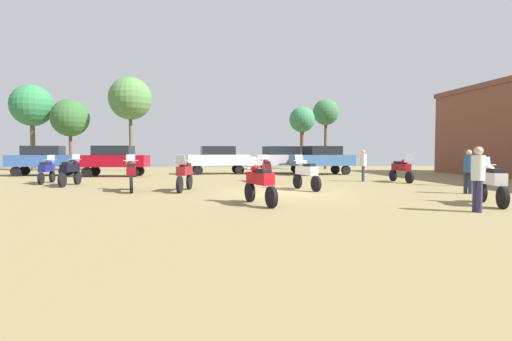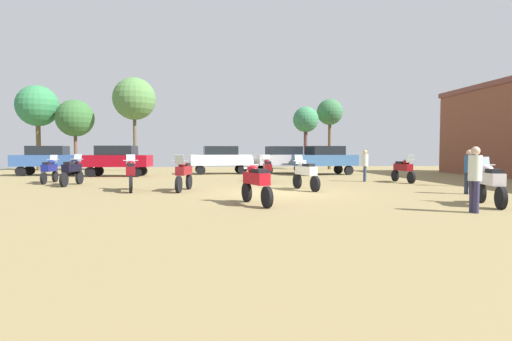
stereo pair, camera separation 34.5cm
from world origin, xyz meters
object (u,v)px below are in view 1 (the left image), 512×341
motorcycle_4 (47,170)px  tree_1 (32,106)px  motorcycle_5 (491,182)px  tree_3 (130,99)px  car_2 (44,158)px  tree_2 (302,120)px  motorcycle_7 (266,169)px  person_2 (363,163)px  motorcycle_9 (306,173)px  tree_5 (326,113)px  motorcycle_6 (260,181)px  person_1 (468,168)px  motorcycle_1 (184,173)px  car_3 (322,158)px  car_4 (114,158)px  motorcycle_8 (70,170)px  car_1 (218,158)px  tree_4 (70,118)px  motorcycle_2 (131,173)px  motorcycle_10 (401,169)px  car_5 (281,158)px  person_3 (478,174)px

motorcycle_4 → tree_1: 16.28m
motorcycle_5 → tree_3: 28.23m
car_2 → tree_2: tree_2 is taller
motorcycle_7 → tree_1: size_ratio=0.29×
person_2 → motorcycle_5: bearing=29.3°
motorcycle_4 → motorcycle_9: bearing=-22.8°
tree_5 → tree_3: bearing=-177.0°
motorcycle_6 → person_1: person_1 is taller
motorcycle_1 → car_3: car_3 is taller
tree_2 → car_4: bearing=-152.6°
motorcycle_6 → car_3: bearing=49.3°
car_4 → tree_5: (16.81, 8.63, 3.95)m
motorcycle_8 → tree_1: bearing=123.7°
motorcycle_5 → car_1: car_1 is taller
tree_1 → tree_2: 22.88m
tree_2 → tree_4: tree_4 is taller
motorcycle_9 → car_2: car_2 is taller
motorcycle_2 → car_1: (3.90, 11.89, 0.43)m
motorcycle_2 → motorcycle_5: (11.74, -5.71, -0.02)m
car_1 → car_3: same height
motorcycle_4 → motorcycle_6: motorcycle_6 is taller
motorcycle_10 → motorcycle_1: bearing=11.9°
motorcycle_10 → car_1: size_ratio=0.49×
car_5 → tree_3: (-11.73, 5.68, 4.84)m
motorcycle_8 → car_2: 9.61m
car_3 → person_3: bearing=165.5°
motorcycle_7 → person_3: 11.79m
person_1 → tree_2: 20.29m
person_3 → motorcycle_6: bearing=66.9°
motorcycle_8 → car_4: size_ratio=0.51×
motorcycle_6 → tree_4: tree_4 is taller
person_2 → person_3: 10.91m
tree_1 → tree_2: bearing=-3.6°
person_1 → tree_2: tree_2 is taller
motorcycle_7 → car_5: bearing=75.9°
person_2 → tree_4: tree_4 is taller
motorcycle_4 → motorcycle_9: motorcycle_9 is taller
motorcycle_6 → motorcycle_8: size_ratio=0.95×
car_3 → person_2: bearing=171.8°
car_1 → person_2: bearing=-141.7°
motorcycle_9 → tree_5: 20.53m
person_3 → tree_5: (3.56, 25.51, 4.07)m
person_3 → tree_3: tree_3 is taller
person_3 → tree_4: 31.43m
motorcycle_9 → tree_5: (6.63, 18.92, 4.39)m
motorcycle_9 → tree_3: tree_3 is taller
car_5 → tree_4: (-16.73, 6.21, 3.22)m
person_2 → tree_2: tree_2 is taller
tree_1 → tree_5: size_ratio=1.13×
person_3 → tree_1: (-21.76, 25.72, 4.38)m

